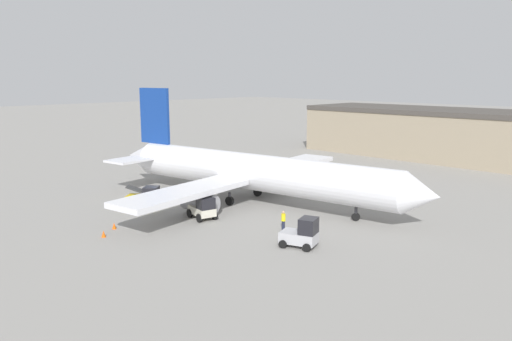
% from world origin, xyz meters
% --- Properties ---
extents(ground_plane, '(400.00, 400.00, 0.00)m').
position_xyz_m(ground_plane, '(0.00, 0.00, 0.00)').
color(ground_plane, gray).
extents(airplane, '(37.94, 32.16, 11.48)m').
position_xyz_m(airplane, '(-0.97, -0.15, 3.14)').
color(airplane, white).
rests_on(airplane, ground_plane).
extents(ground_crew_worker, '(0.37, 0.37, 1.66)m').
position_xyz_m(ground_crew_worker, '(8.22, -5.00, 0.89)').
color(ground_crew_worker, '#1E2338').
rests_on(ground_crew_worker, ground_plane).
extents(baggage_tug, '(3.11, 2.66, 2.33)m').
position_xyz_m(baggage_tug, '(12.07, -7.19, 1.04)').
color(baggage_tug, '#B2B2B7').
rests_on(baggage_tug, ground_plane).
extents(belt_loader_truck, '(3.51, 3.38, 1.98)m').
position_xyz_m(belt_loader_truck, '(-7.22, -8.57, 0.94)').
color(belt_loader_truck, yellow).
rests_on(belt_loader_truck, ground_plane).
extents(pushback_tug, '(3.07, 2.35, 2.12)m').
position_xyz_m(pushback_tug, '(0.84, -7.65, 0.97)').
color(pushback_tug, beige).
rests_on(pushback_tug, ground_plane).
extents(safety_cone_near, '(0.36, 0.36, 0.55)m').
position_xyz_m(safety_cone_near, '(-2.18, -14.91, 0.28)').
color(safety_cone_near, '#EF590F').
rests_on(safety_cone_near, ground_plane).
extents(safety_cone_far, '(0.36, 0.36, 0.55)m').
position_xyz_m(safety_cone_far, '(-0.78, -16.65, 0.28)').
color(safety_cone_far, '#EF590F').
rests_on(safety_cone_far, ground_plane).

